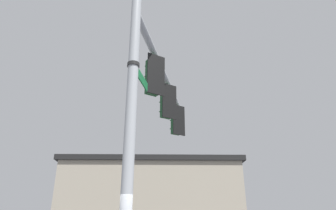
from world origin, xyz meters
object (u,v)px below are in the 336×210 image
(traffic_light_mid_outer, at_px, (176,121))
(street_name_sign, at_px, (138,73))
(traffic_light_mid_inner, at_px, (167,103))
(traffic_light_nearest_pole, at_px, (153,77))

(traffic_light_mid_outer, distance_m, street_name_sign, 5.23)
(traffic_light_mid_inner, bearing_deg, traffic_light_nearest_pole, -132.97)
(traffic_light_mid_inner, distance_m, street_name_sign, 3.36)
(traffic_light_nearest_pole, distance_m, street_name_sign, 1.53)
(traffic_light_nearest_pole, height_order, traffic_light_mid_inner, same)
(traffic_light_nearest_pole, bearing_deg, street_name_sign, -132.39)
(traffic_light_nearest_pole, xyz_separation_m, traffic_light_mid_inner, (1.29, 1.39, 0.00))
(traffic_light_nearest_pole, height_order, traffic_light_mid_outer, same)
(traffic_light_mid_outer, bearing_deg, street_name_sign, -132.81)
(street_name_sign, bearing_deg, traffic_light_mid_inner, 47.28)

